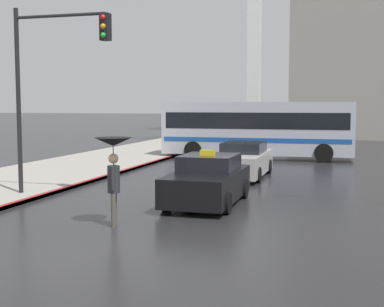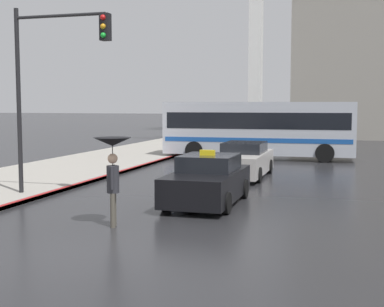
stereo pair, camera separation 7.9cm
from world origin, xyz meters
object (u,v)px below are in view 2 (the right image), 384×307
(city_bus, at_px, (258,127))
(pedestrian_with_umbrella, at_px, (113,159))
(taxi, at_px, (208,181))
(traffic_light, at_px, (52,67))
(sedan_red, at_px, (244,161))

(city_bus, bearing_deg, pedestrian_with_umbrella, -3.93)
(taxi, relative_size, traffic_light, 0.70)
(city_bus, height_order, traffic_light, traffic_light)
(sedan_red, distance_m, pedestrian_with_umbrella, 9.76)
(taxi, xyz_separation_m, pedestrian_with_umbrella, (-1.44, -3.51, 0.98))
(city_bus, xyz_separation_m, traffic_light, (-4.12, -14.12, 2.39))
(pedestrian_with_umbrella, height_order, traffic_light, traffic_light)
(taxi, height_order, pedestrian_with_umbrella, pedestrian_with_umbrella)
(taxi, height_order, city_bus, city_bus)
(city_bus, bearing_deg, taxi, 1.49)
(taxi, distance_m, traffic_light, 5.96)
(city_bus, bearing_deg, traffic_light, -17.88)
(traffic_light, bearing_deg, pedestrian_with_umbrella, -42.11)
(sedan_red, xyz_separation_m, pedestrian_with_umbrella, (-1.34, -9.62, 0.99))
(sedan_red, bearing_deg, traffic_light, 53.89)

